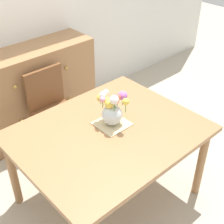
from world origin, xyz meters
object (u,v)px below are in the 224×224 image
object	(u,v)px
chair_far	(52,106)
dresser	(34,92)
dining_table	(108,139)
flower_vase	(112,109)

from	to	relation	value
chair_far	dresser	bearing A→B (deg)	-93.22
chair_far	dresser	xyz separation A→B (m)	(0.02, 0.41, -0.02)
dining_table	dresser	world-z (taller)	dresser
dining_table	dresser	size ratio (longest dim) A/B	1.03
dining_table	flower_vase	world-z (taller)	flower_vase
dresser	flower_vase	size ratio (longest dim) A/B	4.80
dining_table	chair_far	world-z (taller)	chair_far
dining_table	flower_vase	distance (m)	0.25
dining_table	chair_far	bearing A→B (deg)	86.65
chair_far	dresser	size ratio (longest dim) A/B	0.64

